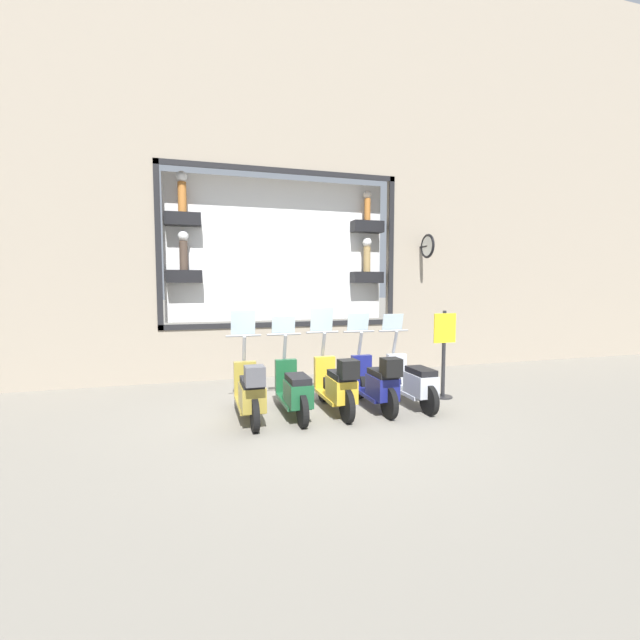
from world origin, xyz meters
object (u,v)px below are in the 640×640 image
scooter_silver_0 (413,382)px  scooter_olive_4 (250,392)px  scooter_navy_1 (377,383)px  shop_sign_post (444,351)px  scooter_green_3 (294,390)px  scooter_yellow_2 (337,385)px

scooter_silver_0 → scooter_olive_4: 2.85m
scooter_navy_1 → shop_sign_post: (0.40, -1.54, 0.41)m
scooter_green_3 → shop_sign_post: (0.34, -2.97, 0.46)m
scooter_silver_0 → scooter_olive_4: scooter_olive_4 is taller
scooter_silver_0 → scooter_yellow_2: (-0.05, 1.42, 0.06)m
scooter_olive_4 → scooter_silver_0: bearing=-88.8°
scooter_olive_4 → scooter_green_3: bearing=-85.3°
scooter_olive_4 → shop_sign_post: size_ratio=1.09×
scooter_yellow_2 → shop_sign_post: bearing=-80.0°
scooter_green_3 → scooter_olive_4: scooter_olive_4 is taller
scooter_navy_1 → shop_sign_post: shop_sign_post is taller
scooter_navy_1 → scooter_yellow_2: scooter_yellow_2 is taller
scooter_olive_4 → shop_sign_post: bearing=-83.8°
scooter_navy_1 → scooter_olive_4: bearing=90.0°
scooter_silver_0 → scooter_yellow_2: 1.43m
scooter_yellow_2 → scooter_green_3: bearing=85.8°
scooter_navy_1 → scooter_silver_0: bearing=-85.3°
scooter_olive_4 → scooter_yellow_2: bearing=-89.8°
scooter_yellow_2 → scooter_olive_4: 1.42m
scooter_yellow_2 → scooter_green_3: size_ratio=1.00×
scooter_silver_0 → scooter_navy_1: (-0.06, 0.71, 0.05)m
scooter_yellow_2 → scooter_olive_4: bearing=90.2°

